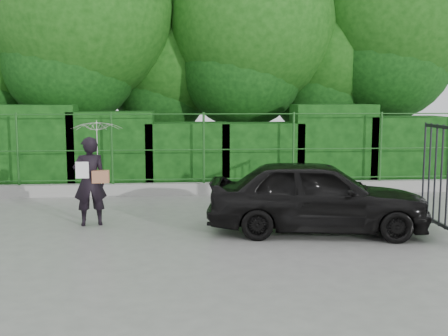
{
  "coord_description": "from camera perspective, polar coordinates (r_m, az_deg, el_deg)",
  "views": [
    {
      "loc": [
        -0.22,
        -9.64,
        2.55
      ],
      "look_at": [
        0.66,
        1.3,
        1.1
      ],
      "focal_mm": 45.0,
      "sensor_mm": 36.0,
      "label": 1
    }
  ],
  "objects": [
    {
      "name": "ground",
      "position": [
        9.97,
        -3.19,
        -7.3
      ],
      "size": [
        80.0,
        80.0,
        0.0
      ],
      "primitive_type": "plane",
      "color": "gray"
    },
    {
      "name": "hedge",
      "position": [
        15.21,
        -4.38,
        1.79
      ],
      "size": [
        14.2,
        1.2,
        2.27
      ],
      "color": "black",
      "rests_on": "ground"
    },
    {
      "name": "fence",
      "position": [
        14.21,
        -2.79,
        2.06
      ],
      "size": [
        14.13,
        0.06,
        1.8
      ],
      "color": "#1C4F1A",
      "rests_on": "kerb"
    },
    {
      "name": "car",
      "position": [
        10.52,
        9.42,
        -2.78
      ],
      "size": [
        4.22,
        2.22,
        1.37
      ],
      "primitive_type": "imported",
      "rotation": [
        0.0,
        0.0,
        1.41
      ],
      "color": "black",
      "rests_on": "ground"
    },
    {
      "name": "kerb",
      "position": [
        14.34,
        -3.65,
        -2.12
      ],
      "size": [
        14.0,
        0.25,
        0.3
      ],
      "primitive_type": "cube",
      "color": "#9E9E99",
      "rests_on": "ground"
    },
    {
      "name": "trees",
      "position": [
        17.55,
        -0.12,
        14.29
      ],
      "size": [
        17.1,
        6.15,
        8.08
      ],
      "color": "black",
      "rests_on": "ground"
    },
    {
      "name": "woman",
      "position": [
        11.15,
        -13.02,
        1.13
      ],
      "size": [
        0.98,
        0.98,
        2.05
      ],
      "color": "black",
      "rests_on": "ground"
    }
  ]
}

